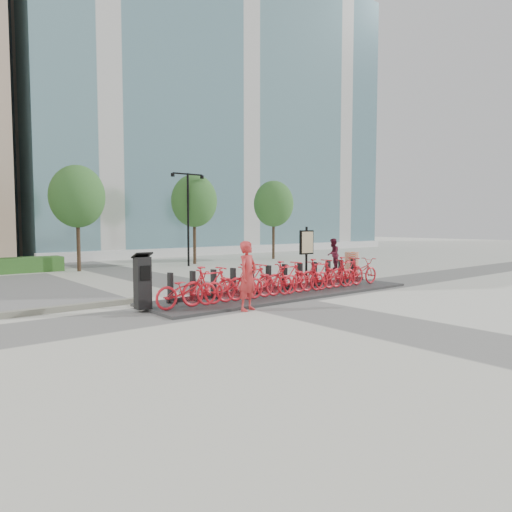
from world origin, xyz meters
TOP-DOWN VIEW (x-y plane):
  - ground at (0.00, 0.00)m, footprint 120.00×120.00m
  - glass_building at (14.00, 26.00)m, footprint 32.00×16.00m
  - tree_1 at (-1.50, 12.00)m, footprint 2.60×2.60m
  - tree_2 at (5.00, 12.00)m, footprint 2.60×2.60m
  - tree_3 at (11.00, 12.00)m, footprint 2.60×2.60m
  - streetlamp at (4.00, 11.00)m, footprint 2.00×0.20m
  - dock_pad at (1.30, 0.30)m, footprint 9.60×2.40m
  - dock_rail_posts at (1.36, 0.77)m, footprint 8.02×0.50m
  - bike_0 at (-2.60, -0.05)m, footprint 1.82×0.64m
  - bike_1 at (-1.88, -0.05)m, footprint 1.77×0.50m
  - bike_2 at (-1.16, -0.05)m, footprint 1.82×0.64m
  - bike_3 at (-0.44, -0.05)m, footprint 1.77×0.50m
  - bike_4 at (0.28, -0.05)m, footprint 1.82×0.64m
  - bike_5 at (1.00, -0.05)m, footprint 1.77×0.50m
  - bike_6 at (1.72, -0.05)m, footprint 1.82×0.64m
  - bike_7 at (2.44, -0.05)m, footprint 1.77×0.50m
  - bike_8 at (3.16, -0.05)m, footprint 1.82×0.64m
  - bike_9 at (3.88, -0.05)m, footprint 1.77×0.50m
  - bike_10 at (4.60, -0.05)m, footprint 1.82×0.64m
  - kiosk at (-3.58, 0.52)m, footprint 0.47×0.40m
  - worker_red at (-1.35, -1.05)m, footprint 0.78×0.64m
  - pedestrian at (8.70, 4.86)m, footprint 0.95×0.88m
  - construction_barrel at (6.49, 1.87)m, footprint 0.62×0.62m
  - map_sign at (4.71, 2.77)m, footprint 0.71×0.14m

SIDE VIEW (x-z plane):
  - ground at x=0.00m, z-range 0.00..0.00m
  - dock_pad at x=1.30m, z-range 0.00..0.08m
  - dock_rail_posts at x=1.36m, z-range 0.08..0.93m
  - construction_barrel at x=6.49m, z-range 0.00..1.10m
  - bike_0 at x=-2.60m, z-range 0.08..1.04m
  - bike_2 at x=-1.16m, z-range 0.08..1.04m
  - bike_4 at x=0.28m, z-range 0.08..1.04m
  - bike_6 at x=1.72m, z-range 0.08..1.04m
  - bike_8 at x=3.16m, z-range 0.08..1.04m
  - bike_10 at x=4.60m, z-range 0.08..1.04m
  - bike_1 at x=-1.88m, z-range 0.08..1.14m
  - bike_3 at x=-0.44m, z-range 0.08..1.14m
  - bike_5 at x=1.00m, z-range 0.08..1.14m
  - bike_7 at x=2.44m, z-range 0.08..1.14m
  - bike_9 at x=3.88m, z-range 0.08..1.14m
  - pedestrian at x=8.70m, z-range 0.00..1.56m
  - kiosk at x=-3.58m, z-range 0.05..1.53m
  - worker_red at x=-1.35m, z-range 0.00..1.83m
  - map_sign at x=4.71m, z-range 0.35..2.52m
  - streetlamp at x=4.00m, z-range 0.63..5.63m
  - tree_1 at x=-1.50m, z-range 1.04..6.14m
  - tree_2 at x=5.00m, z-range 1.04..6.14m
  - tree_3 at x=11.00m, z-range 1.04..6.14m
  - glass_building at x=14.00m, z-range 0.00..24.00m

